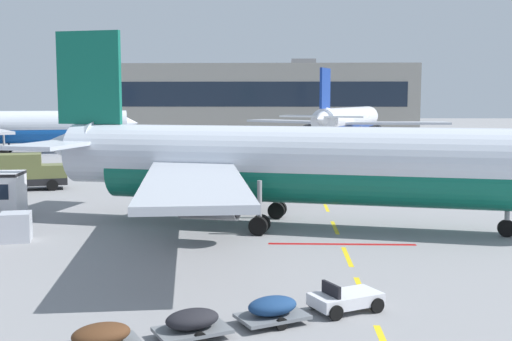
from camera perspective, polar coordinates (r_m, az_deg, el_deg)
The scene contains 8 objects.
apron_paint_markings at distance 49.70m, azimuth 6.03°, elevation -2.69°, with size 8.00×93.40×0.01m.
airliner_foreground at distance 39.04m, azimuth 3.21°, elevation 0.67°, with size 34.66×33.96×12.20m.
airliner_mid_left at distance 110.94m, azimuth 8.15°, elevation 4.41°, with size 33.00×34.38×12.38m.
airliner_far_center at distance 96.66m, azimuth -20.60°, elevation 3.69°, with size 33.56×32.59×11.95m.
fuel_service_truck at distance 58.48m, azimuth -20.16°, elevation -0.05°, with size 7.40×4.63×3.14m.
baggage_train at distance 22.30m, azimuth -1.94°, elevation -12.81°, with size 10.86×6.89×1.14m.
uld_cargo_container at distance 37.91m, azimuth -20.62°, elevation -4.73°, with size 1.96×1.93×1.60m.
terminal_satellite at distance 161.76m, azimuth 0.20°, elevation 6.52°, with size 75.52×26.36×17.52m.
Camera 1 is at (14.58, -12.15, 7.91)m, focal length 44.85 mm.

